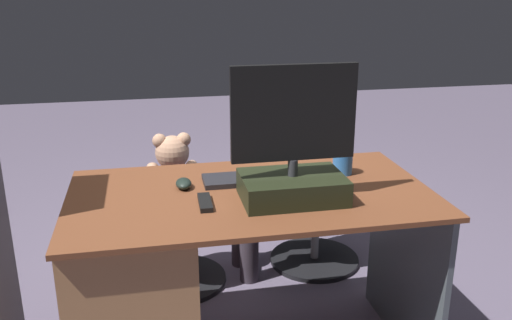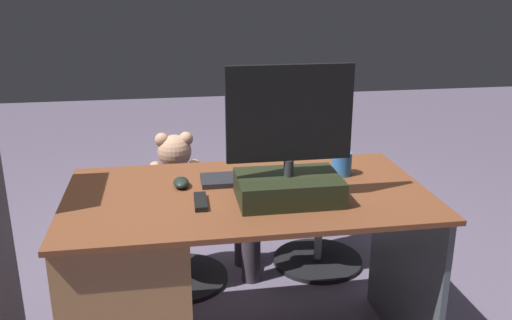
# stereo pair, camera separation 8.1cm
# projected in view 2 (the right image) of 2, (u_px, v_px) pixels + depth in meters

# --- Properties ---
(ground_plane) EXTENTS (10.00, 10.00, 0.00)m
(ground_plane) POSITION_uv_depth(u_px,v_px,m) (237.00, 307.00, 2.66)
(ground_plane) COLOR #5D5367
(desk) EXTENTS (1.36, 0.75, 0.75)m
(desk) POSITION_uv_depth(u_px,v_px,m) (155.00, 282.00, 2.13)
(desk) COLOR brown
(desk) RESTS_ON ground_plane
(monitor) EXTENTS (0.45, 0.25, 0.49)m
(monitor) POSITION_uv_depth(u_px,v_px,m) (289.00, 164.00, 1.96)
(monitor) COLOR black
(monitor) RESTS_ON desk
(keyboard) EXTENTS (0.42, 0.14, 0.02)m
(keyboard) POSITION_uv_depth(u_px,v_px,m) (254.00, 178.00, 2.18)
(keyboard) COLOR #232328
(keyboard) RESTS_ON desk
(computer_mouse) EXTENTS (0.06, 0.10, 0.04)m
(computer_mouse) POSITION_uv_depth(u_px,v_px,m) (181.00, 183.00, 2.11)
(computer_mouse) COLOR black
(computer_mouse) RESTS_ON desk
(cup) EXTENTS (0.08, 0.08, 0.10)m
(cup) POSITION_uv_depth(u_px,v_px,m) (342.00, 164.00, 2.24)
(cup) COLOR #3372BF
(cup) RESTS_ON desk
(tv_remote) EXTENTS (0.05, 0.15, 0.02)m
(tv_remote) POSITION_uv_depth(u_px,v_px,m) (201.00, 202.00, 1.96)
(tv_remote) COLOR black
(tv_remote) RESTS_ON desk
(office_chair_teddy) EXTENTS (0.50, 0.50, 0.44)m
(office_chair_teddy) POSITION_uv_depth(u_px,v_px,m) (179.00, 238.00, 2.82)
(office_chair_teddy) COLOR black
(office_chair_teddy) RESTS_ON ground_plane
(teddy_bear) EXTENTS (0.26, 0.26, 0.37)m
(teddy_bear) POSITION_uv_depth(u_px,v_px,m) (176.00, 171.00, 2.72)
(teddy_bear) COLOR tan
(teddy_bear) RESTS_ON office_chair_teddy
(visitor_chair) EXTENTS (0.49, 0.49, 0.44)m
(visitor_chair) POSITION_uv_depth(u_px,v_px,m) (319.00, 222.00, 3.01)
(visitor_chair) COLOR black
(visitor_chair) RESTS_ON ground_plane
(person) EXTENTS (0.57, 0.50, 1.09)m
(person) POSITION_uv_depth(u_px,v_px,m) (304.00, 156.00, 2.86)
(person) COLOR #375689
(person) RESTS_ON ground_plane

